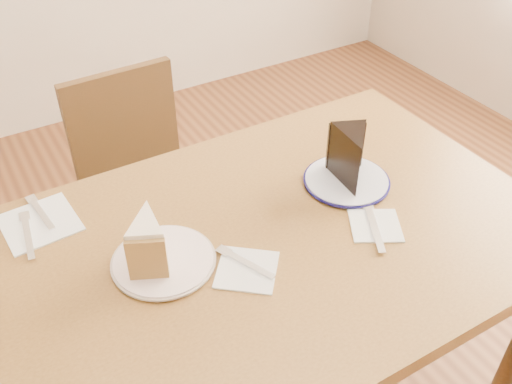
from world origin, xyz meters
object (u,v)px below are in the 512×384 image
object	(u,v)px
plate_navy	(346,181)
chocolate_cake	(352,161)
carrot_cake	(149,240)
chair_far	(147,193)
table	(275,264)
plate_cream	(164,261)

from	to	relation	value
plate_navy	chocolate_cake	distance (m)	0.07
carrot_cake	chair_far	bearing A→B (deg)	97.25
table	plate_cream	xyz separation A→B (m)	(-0.25, 0.04, 0.10)
chair_far	chocolate_cake	bearing A→B (deg)	116.83
table	plate_navy	xyz separation A→B (m)	(0.24, 0.06, 0.10)
plate_cream	carrot_cake	distance (m)	0.06
plate_navy	chocolate_cake	world-z (taller)	chocolate_cake
chair_far	carrot_cake	size ratio (longest dim) A/B	8.04
carrot_cake	plate_navy	bearing A→B (deg)	26.09
carrot_cake	chocolate_cake	bearing A→B (deg)	24.79
chair_far	carrot_cake	distance (m)	0.69
plate_navy	chocolate_cake	size ratio (longest dim) A/B	1.64
plate_navy	chair_far	bearing A→B (deg)	119.65
plate_navy	chocolate_cake	bearing A→B (deg)	-97.45
plate_cream	chocolate_cake	xyz separation A→B (m)	(0.49, 0.01, 0.07)
plate_cream	carrot_cake	bearing A→B (deg)	135.60
carrot_cake	chocolate_cake	xyz separation A→B (m)	(0.50, -0.00, 0.01)
carrot_cake	chocolate_cake	world-z (taller)	chocolate_cake
chair_far	table	bearing A→B (deg)	95.16
table	chair_far	size ratio (longest dim) A/B	1.45
plate_navy	carrot_cake	size ratio (longest dim) A/B	1.93
plate_cream	chocolate_cake	world-z (taller)	chocolate_cake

